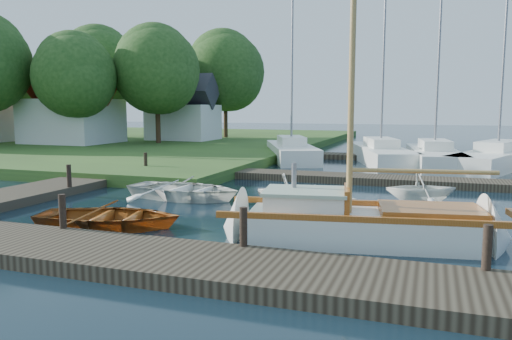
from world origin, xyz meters
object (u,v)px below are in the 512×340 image
(sailboat, at_px, (364,228))
(marina_boat_1, at_px, (381,153))
(mooring_post_4, at_px, (69,176))
(tender_c, at_px, (308,193))
(dinghy, at_px, (109,213))
(marina_boat_0, at_px, (291,150))
(house_a, at_px, (72,109))
(tree_3, at_px, (157,70))
(tender_a, at_px, (184,187))
(marina_boat_2, at_px, (434,156))
(tender_b, at_px, (287,186))
(tree_2, at_px, (75,75))
(mooring_post_5, at_px, (146,161))
(tree_4, at_px, (99,69))
(mooring_post_3, at_px, (487,247))
(tender_d, at_px, (421,185))
(marina_boat_3, at_px, (498,157))
(house_c, at_px, (183,114))
(mooring_post_2, at_px, (243,227))
(tree_5, at_px, (8,80))
(mooring_post_1, at_px, (63,211))
(tree_7, at_px, (226,71))

(sailboat, bearing_deg, marina_boat_1, 84.76)
(mooring_post_4, relative_size, tender_c, 0.24)
(dinghy, relative_size, marina_boat_0, 0.37)
(house_a, relative_size, tree_3, 0.72)
(tender_a, xyz_separation_m, marina_boat_2, (8.03, 12.89, 0.15))
(tender_b, bearing_deg, tree_2, 31.86)
(mooring_post_5, xyz_separation_m, tree_4, (-15.00, 17.05, 5.67))
(tender_b, bearing_deg, mooring_post_4, 77.10)
(marina_boat_0, relative_size, tree_3, 1.16)
(mooring_post_3, relative_size, tender_d, 0.35)
(marina_boat_0, distance_m, marina_boat_2, 8.03)
(tree_3, bearing_deg, dinghy, -62.55)
(mooring_post_5, distance_m, sailboat, 13.19)
(mooring_post_5, height_order, marina_boat_0, marina_boat_0)
(tree_3, bearing_deg, house_a, -161.15)
(tender_b, bearing_deg, tree_3, 17.27)
(mooring_post_5, relative_size, house_a, 0.13)
(tender_c, height_order, marina_boat_3, marina_boat_3)
(mooring_post_3, height_order, tender_c, mooring_post_3)
(dinghy, distance_m, marina_boat_3, 20.64)
(tender_c, bearing_deg, marina_boat_0, 31.72)
(marina_boat_2, bearing_deg, tender_c, 155.13)
(mooring_post_3, bearing_deg, tender_c, 126.64)
(mooring_post_3, xyz_separation_m, tree_3, (-20.00, 23.05, 5.11))
(tender_d, bearing_deg, house_c, 24.23)
(tree_4, bearing_deg, tender_c, -41.67)
(marina_boat_3, bearing_deg, mooring_post_2, -177.83)
(mooring_post_3, xyz_separation_m, marina_boat_1, (-3.66, 19.30, -0.13))
(mooring_post_4, height_order, tender_d, tender_d)
(mooring_post_2, xyz_separation_m, tender_d, (3.25, 7.67, -0.10))
(tree_3, distance_m, tree_5, 16.13)
(tender_b, relative_size, house_c, 0.37)
(mooring_post_1, bearing_deg, marina_boat_1, 74.53)
(tree_4, bearing_deg, mooring_post_4, -55.78)
(mooring_post_1, distance_m, tender_b, 7.42)
(mooring_post_5, bearing_deg, marina_boat_1, 44.88)
(tender_b, xyz_separation_m, tender_d, (4.18, 1.17, 0.08))
(tree_2, xyz_separation_m, tree_3, (4.00, 4.00, 0.56))
(marina_boat_1, distance_m, house_c, 18.18)
(tree_5, bearing_deg, mooring_post_5, -33.20)
(marina_boat_1, height_order, tree_4, marina_boat_1)
(mooring_post_1, distance_m, tender_a, 5.77)
(marina_boat_3, xyz_separation_m, tree_2, (-26.24, 0.14, 4.69))
(tender_b, bearing_deg, tree_7, 3.03)
(house_c, bearing_deg, mooring_post_5, -67.62)
(marina_boat_2, bearing_deg, marina_boat_3, -92.69)
(marina_boat_0, relative_size, marina_boat_1, 0.93)
(house_a, bearing_deg, tree_5, 157.95)
(tree_5, distance_m, tree_7, 18.99)
(marina_boat_0, bearing_deg, house_c, 32.34)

